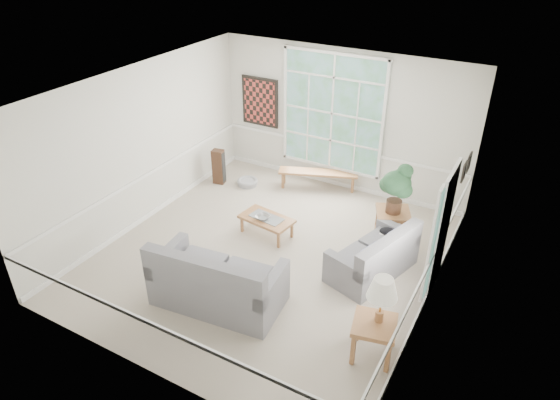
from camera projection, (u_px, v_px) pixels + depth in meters
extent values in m
cube|color=#A69A8A|center=(270.00, 255.00, 8.83)|extent=(5.50, 6.00, 0.01)
cube|color=white|center=(267.00, 90.00, 7.32)|extent=(5.50, 6.00, 0.02)
cube|color=silver|center=(342.00, 121.00, 10.34)|extent=(5.50, 0.02, 3.00)
cube|color=silver|center=(139.00, 285.00, 5.81)|extent=(5.50, 0.02, 3.00)
cube|color=silver|center=(141.00, 146.00, 9.24)|extent=(0.02, 6.00, 3.00)
cube|color=silver|center=(439.00, 225.00, 6.92)|extent=(0.02, 6.00, 3.00)
cube|color=white|center=(332.00, 113.00, 10.32)|extent=(2.30, 0.08, 2.40)
cube|color=white|center=(442.00, 230.00, 7.61)|extent=(0.08, 0.90, 2.10)
cube|color=white|center=(432.00, 246.00, 7.09)|extent=(0.08, 0.26, 1.90)
cube|color=maroon|center=(260.00, 102.00, 11.08)|extent=(0.90, 0.06, 1.10)
cube|color=black|center=(464.00, 171.00, 8.23)|extent=(0.04, 0.26, 0.32)
cube|color=black|center=(468.00, 162.00, 8.53)|extent=(0.04, 0.26, 0.32)
cube|color=slate|center=(373.00, 251.00, 8.21)|extent=(1.23, 1.73, 0.85)
cube|color=slate|center=(218.00, 274.00, 7.53)|extent=(2.05, 1.22, 1.05)
cube|color=#96623B|center=(267.00, 226.00, 9.30)|extent=(1.05, 0.66, 0.37)
imported|color=gray|center=(263.00, 217.00, 9.16)|extent=(0.36, 0.36, 0.08)
cube|color=#96623B|center=(318.00, 180.00, 10.87)|extent=(1.70, 0.93, 0.40)
cube|color=#96623B|center=(392.00, 225.00, 9.12)|extent=(0.78, 0.78, 0.59)
cube|color=#96623B|center=(373.00, 339.00, 6.70)|extent=(0.68, 0.68, 0.58)
cylinder|color=gray|center=(247.00, 182.00, 11.05)|extent=(0.54, 0.54, 0.13)
cube|color=#3A2316|center=(219.00, 167.00, 10.98)|extent=(0.28, 0.23, 0.79)
ellipsoid|color=black|center=(388.00, 232.00, 8.55)|extent=(0.33, 0.24, 0.15)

